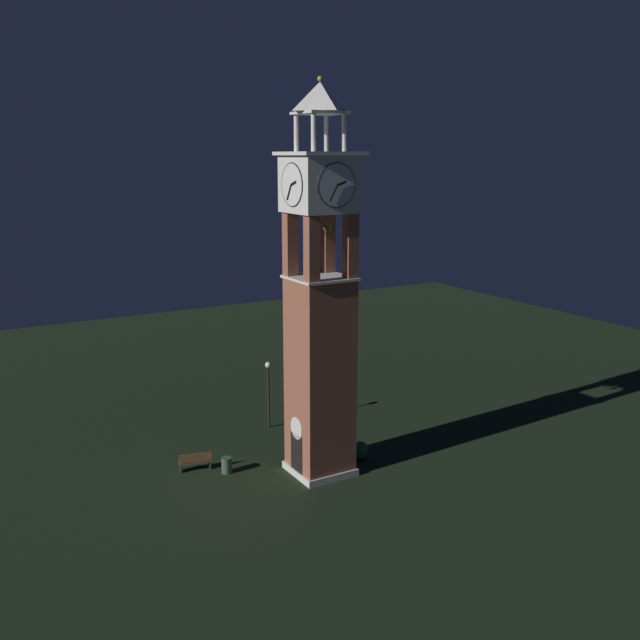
# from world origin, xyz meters

# --- Properties ---
(ground) EXTENTS (80.00, 80.00, 0.00)m
(ground) POSITION_xyz_m (0.00, 0.00, 0.00)
(ground) COLOR black
(clock_tower) EXTENTS (3.21, 3.21, 18.79)m
(clock_tower) POSITION_xyz_m (-0.00, -0.00, 7.94)
(clock_tower) COLOR #93543D
(clock_tower) RESTS_ON ground
(park_bench) EXTENTS (0.78, 1.66, 0.95)m
(park_bench) POSITION_xyz_m (-3.24, -5.32, 0.48)
(park_bench) COLOR brown
(park_bench) RESTS_ON ground
(lamp_post) EXTENTS (0.36, 0.36, 3.95)m
(lamp_post) POSITION_xyz_m (-6.60, 0.44, 2.73)
(lamp_post) COLOR black
(lamp_post) RESTS_ON ground
(trash_bin) EXTENTS (0.52, 0.52, 0.80)m
(trash_bin) POSITION_xyz_m (-2.21, -4.08, 0.40)
(trash_bin) COLOR #38513D
(trash_bin) RESTS_ON ground
(shrub_near_entry) EXTENTS (0.90, 0.90, 0.94)m
(shrub_near_entry) POSITION_xyz_m (-0.27, 2.59, 0.47)
(shrub_near_entry) COLOR #28562D
(shrub_near_entry) RESTS_ON ground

